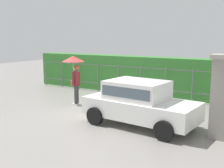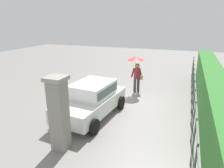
# 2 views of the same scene
# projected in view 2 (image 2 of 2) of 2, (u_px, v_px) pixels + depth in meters

# --- Properties ---
(ground_plane) EXTENTS (40.00, 40.00, 0.00)m
(ground_plane) POSITION_uv_depth(u_px,v_px,m) (122.00, 101.00, 10.53)
(ground_plane) COLOR gray
(car) EXTENTS (3.85, 2.12, 1.48)m
(car) POSITION_uv_depth(u_px,v_px,m) (92.00, 98.00, 8.68)
(car) COLOR white
(car) RESTS_ON ground
(pedestrian) EXTENTS (0.92, 0.92, 2.10)m
(pedestrian) POSITION_uv_depth(u_px,v_px,m) (136.00, 66.00, 11.25)
(pedestrian) COLOR #333333
(pedestrian) RESTS_ON ground
(gate_pillar) EXTENTS (0.60, 0.60, 2.42)m
(gate_pillar) POSITION_uv_depth(u_px,v_px,m) (59.00, 113.00, 6.29)
(gate_pillar) COLOR gray
(gate_pillar) RESTS_ON ground
(fence_section) EXTENTS (12.54, 0.05, 1.50)m
(fence_section) POSITION_uv_depth(u_px,v_px,m) (193.00, 95.00, 8.98)
(fence_section) COLOR #59605B
(fence_section) RESTS_ON ground
(hedge_row) EXTENTS (13.49, 0.90, 1.90)m
(hedge_row) POSITION_uv_depth(u_px,v_px,m) (212.00, 94.00, 8.70)
(hedge_row) COLOR #387F33
(hedge_row) RESTS_ON ground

